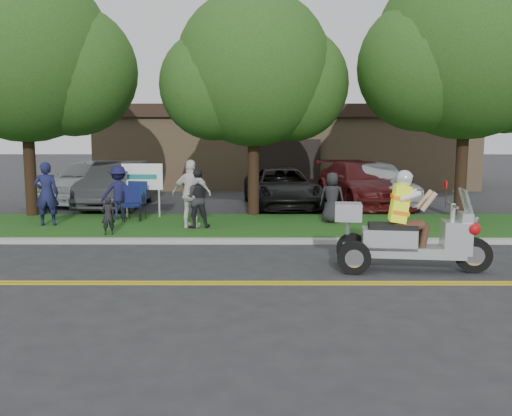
{
  "coord_description": "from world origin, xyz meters",
  "views": [
    {
      "loc": [
        0.64,
        -9.93,
        2.67
      ],
      "look_at": [
        0.6,
        2.0,
        1.02
      ],
      "focal_mm": 38.0,
      "sensor_mm": 36.0,
      "label": 1
    }
  ],
  "objects_px": {
    "lawn_chair_b": "(132,201)",
    "parked_car_far_right": "(374,183)",
    "spectator_adult_right": "(192,194)",
    "trike_scooter": "(404,236)",
    "spectator_adult_left": "(47,194)",
    "spectator_adult_mid": "(196,199)",
    "parked_car_mid": "(282,188)",
    "parked_car_right": "(362,184)",
    "parked_car_far_left": "(91,180)",
    "lawn_chair_a": "(136,198)",
    "parked_car_left": "(119,185)"
  },
  "relations": [
    {
      "from": "trike_scooter",
      "to": "parked_car_far_left",
      "type": "xyz_separation_m",
      "value": [
        -9.31,
        10.44,
        0.17
      ]
    },
    {
      "from": "parked_car_mid",
      "to": "parked_car_right",
      "type": "height_order",
      "value": "parked_car_right"
    },
    {
      "from": "spectator_adult_right",
      "to": "parked_car_left",
      "type": "distance_m",
      "value": 5.82
    },
    {
      "from": "spectator_adult_right",
      "to": "trike_scooter",
      "type": "bearing_deg",
      "value": 148.26
    },
    {
      "from": "lawn_chair_b",
      "to": "spectator_adult_mid",
      "type": "height_order",
      "value": "spectator_adult_mid"
    },
    {
      "from": "lawn_chair_a",
      "to": "parked_car_far_right",
      "type": "xyz_separation_m",
      "value": [
        7.95,
        3.92,
        0.12
      ]
    },
    {
      "from": "parked_car_far_left",
      "to": "parked_car_mid",
      "type": "distance_m",
      "value": 7.44
    },
    {
      "from": "trike_scooter",
      "to": "parked_car_left",
      "type": "height_order",
      "value": "trike_scooter"
    },
    {
      "from": "lawn_chair_a",
      "to": "parked_car_far_right",
      "type": "height_order",
      "value": "parked_car_far_right"
    },
    {
      "from": "spectator_adult_mid",
      "to": "parked_car_mid",
      "type": "xyz_separation_m",
      "value": [
        2.55,
        4.85,
        -0.19
      ]
    },
    {
      "from": "parked_car_far_left",
      "to": "lawn_chair_b",
      "type": "bearing_deg",
      "value": -40.76
    },
    {
      "from": "parked_car_mid",
      "to": "parked_car_far_right",
      "type": "height_order",
      "value": "parked_car_far_right"
    },
    {
      "from": "parked_car_far_left",
      "to": "parked_car_left",
      "type": "relative_size",
      "value": 1.01
    },
    {
      "from": "lawn_chair_b",
      "to": "parked_car_mid",
      "type": "bearing_deg",
      "value": 26.45
    },
    {
      "from": "spectator_adult_left",
      "to": "spectator_adult_mid",
      "type": "distance_m",
      "value": 4.22
    },
    {
      "from": "lawn_chair_b",
      "to": "parked_car_left",
      "type": "height_order",
      "value": "parked_car_left"
    },
    {
      "from": "parked_car_left",
      "to": "parked_car_right",
      "type": "relative_size",
      "value": 0.89
    },
    {
      "from": "spectator_adult_mid",
      "to": "spectator_adult_left",
      "type": "bearing_deg",
      "value": -15.72
    },
    {
      "from": "lawn_chair_a",
      "to": "lawn_chair_b",
      "type": "height_order",
      "value": "lawn_chair_a"
    },
    {
      "from": "spectator_adult_mid",
      "to": "parked_car_far_right",
      "type": "distance_m",
      "value": 8.0
    },
    {
      "from": "spectator_adult_mid",
      "to": "lawn_chair_a",
      "type": "bearing_deg",
      "value": -46.33
    },
    {
      "from": "spectator_adult_mid",
      "to": "parked_car_far_right",
      "type": "relative_size",
      "value": 0.32
    },
    {
      "from": "trike_scooter",
      "to": "lawn_chair_b",
      "type": "bearing_deg",
      "value": 146.93
    },
    {
      "from": "lawn_chair_b",
      "to": "parked_car_far_right",
      "type": "relative_size",
      "value": 0.2
    },
    {
      "from": "spectator_adult_mid",
      "to": "spectator_adult_right",
      "type": "xyz_separation_m",
      "value": [
        -0.11,
        -0.02,
        0.13
      ]
    },
    {
      "from": "lawn_chair_a",
      "to": "parked_car_left",
      "type": "height_order",
      "value": "parked_car_left"
    },
    {
      "from": "trike_scooter",
      "to": "parked_car_far_left",
      "type": "height_order",
      "value": "trike_scooter"
    },
    {
      "from": "parked_car_right",
      "to": "parked_car_far_left",
      "type": "bearing_deg",
      "value": 165.46
    },
    {
      "from": "trike_scooter",
      "to": "lawn_chair_b",
      "type": "relative_size",
      "value": 2.94
    },
    {
      "from": "lawn_chair_b",
      "to": "spectator_adult_right",
      "type": "relative_size",
      "value": 0.55
    },
    {
      "from": "parked_car_far_left",
      "to": "parked_car_right",
      "type": "xyz_separation_m",
      "value": [
        10.32,
        -0.81,
        -0.05
      ]
    },
    {
      "from": "parked_car_far_left",
      "to": "parked_car_left",
      "type": "distance_m",
      "value": 1.96
    },
    {
      "from": "lawn_chair_b",
      "to": "lawn_chair_a",
      "type": "bearing_deg",
      "value": 30.1
    },
    {
      "from": "trike_scooter",
      "to": "parked_car_far_right",
      "type": "xyz_separation_m",
      "value": [
        1.45,
        9.58,
        0.17
      ]
    },
    {
      "from": "spectator_adult_right",
      "to": "parked_car_right",
      "type": "relative_size",
      "value": 0.33
    },
    {
      "from": "spectator_adult_left",
      "to": "parked_car_mid",
      "type": "distance_m",
      "value": 8.13
    },
    {
      "from": "lawn_chair_b",
      "to": "parked_car_mid",
      "type": "height_order",
      "value": "parked_car_mid"
    },
    {
      "from": "parked_car_far_right",
      "to": "parked_car_right",
      "type": "bearing_deg",
      "value": 164.12
    },
    {
      "from": "lawn_chair_b",
      "to": "spectator_adult_mid",
      "type": "bearing_deg",
      "value": -43.91
    },
    {
      "from": "trike_scooter",
      "to": "parked_car_far_right",
      "type": "distance_m",
      "value": 9.69
    },
    {
      "from": "parked_car_mid",
      "to": "parked_car_far_right",
      "type": "bearing_deg",
      "value": 1.18
    },
    {
      "from": "parked_car_far_left",
      "to": "parked_car_right",
      "type": "distance_m",
      "value": 10.35
    },
    {
      "from": "lawn_chair_a",
      "to": "parked_car_left",
      "type": "bearing_deg",
      "value": 122.59
    },
    {
      "from": "parked_car_left",
      "to": "parked_car_far_right",
      "type": "height_order",
      "value": "parked_car_far_right"
    },
    {
      "from": "parked_car_right",
      "to": "lawn_chair_a",
      "type": "bearing_deg",
      "value": -162.18
    },
    {
      "from": "spectator_adult_left",
      "to": "spectator_adult_mid",
      "type": "height_order",
      "value": "spectator_adult_left"
    },
    {
      "from": "parked_car_right",
      "to": "spectator_adult_left",
      "type": "bearing_deg",
      "value": -162.84
    },
    {
      "from": "parked_car_left",
      "to": "lawn_chair_b",
      "type": "bearing_deg",
      "value": -67.43
    },
    {
      "from": "trike_scooter",
      "to": "parked_car_right",
      "type": "height_order",
      "value": "trike_scooter"
    },
    {
      "from": "parked_car_right",
      "to": "parked_car_far_right",
      "type": "height_order",
      "value": "parked_car_far_right"
    }
  ]
}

